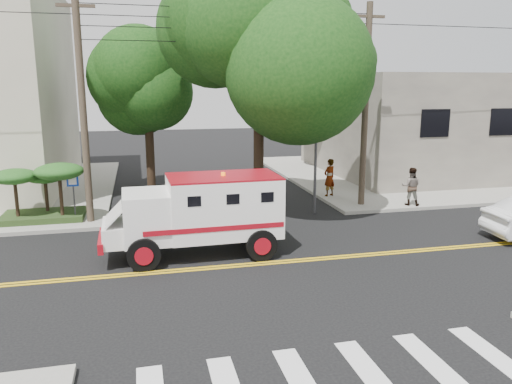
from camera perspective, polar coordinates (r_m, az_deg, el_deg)
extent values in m
plane|color=black|center=(15.89, 0.58, -8.20)|extent=(100.00, 100.00, 0.00)
cube|color=gray|center=(33.23, 17.83, 2.09)|extent=(17.00, 17.00, 0.15)
cube|color=#675F58|center=(34.08, 19.91, 7.41)|extent=(14.00, 12.00, 6.00)
cylinder|color=#382D23|center=(20.58, -19.16, 8.62)|extent=(0.28, 0.28, 9.00)
cylinder|color=#382D23|center=(22.93, 12.38, 9.29)|extent=(0.28, 0.28, 9.00)
cylinder|color=black|center=(21.67, 0.30, 6.77)|extent=(0.44, 0.44, 7.00)
sphere|color=#0E340E|center=(21.63, 0.31, 16.04)|extent=(5.32, 5.32, 5.32)
sphere|color=#0E340E|center=(21.24, 3.96, 17.63)|extent=(4.56, 4.56, 4.56)
cylinder|color=black|center=(26.61, -12.08, 5.98)|extent=(0.44, 0.44, 5.60)
sphere|color=#0E340E|center=(26.47, -12.35, 12.01)|extent=(3.92, 3.92, 3.92)
sphere|color=#0E340E|center=(25.95, -10.46, 13.02)|extent=(3.36, 3.36, 3.36)
cylinder|color=black|center=(32.88, 8.34, 7.54)|extent=(0.44, 0.44, 5.95)
sphere|color=#0E340E|center=(32.78, 8.50, 12.73)|extent=(4.20, 4.20, 4.20)
sphere|color=#0E340E|center=(32.58, 10.44, 13.46)|extent=(3.60, 3.60, 3.60)
cylinder|color=#3F3F42|center=(21.70, 6.78, 2.16)|extent=(0.12, 0.12, 3.60)
imported|color=#3F3F42|center=(21.51, 6.87, 5.70)|extent=(0.15, 0.18, 0.90)
cylinder|color=#3F3F42|center=(21.31, -20.06, -0.88)|extent=(0.06, 0.06, 2.00)
cube|color=#0C33A5|center=(21.09, -20.23, 1.20)|extent=(0.45, 0.03, 0.45)
cube|color=#1E3314|center=(22.24, -23.08, -2.53)|extent=(3.20, 2.00, 0.24)
cylinder|color=black|center=(21.94, -25.71, -0.59)|extent=(0.14, 0.14, 1.52)
ellipsoid|color=#194A16|center=(21.79, -25.91, 1.61)|extent=(1.73, 1.73, 0.60)
cylinder|color=black|center=(22.44, -22.83, -0.29)|extent=(0.14, 0.14, 1.36)
ellipsoid|color=#194A16|center=(22.30, -22.99, 1.63)|extent=(1.55, 1.55, 0.54)
cylinder|color=black|center=(21.42, -21.40, -0.28)|extent=(0.14, 0.14, 1.68)
ellipsoid|color=#194A16|center=(21.26, -21.60, 2.21)|extent=(1.91, 1.91, 0.66)
cube|color=white|center=(16.50, -3.72, -1.61)|extent=(3.64, 2.20, 1.94)
cube|color=white|center=(16.27, -12.35, -2.73)|extent=(1.52, 2.06, 1.57)
cube|color=black|center=(16.17, -14.96, -1.44)|extent=(0.09, 1.57, 0.65)
cube|color=white|center=(16.39, -15.67, -4.47)|extent=(0.87, 1.86, 0.65)
cube|color=maroon|center=(16.48, -17.23, -5.32)|extent=(0.21, 1.98, 0.32)
cube|color=maroon|center=(16.29, -3.77, 1.80)|extent=(3.64, 2.20, 0.06)
cylinder|color=black|center=(15.54, -12.71, -7.00)|extent=(1.02, 0.32, 1.01)
cylinder|color=black|center=(17.51, -12.98, -4.84)|extent=(1.02, 0.32, 1.01)
cylinder|color=black|center=(16.06, 0.62, -6.07)|extent=(1.02, 0.32, 1.01)
cylinder|color=black|center=(17.97, -1.13, -4.09)|extent=(1.02, 0.32, 1.01)
imported|color=gray|center=(24.81, 8.38, 1.66)|extent=(0.79, 0.68, 1.85)
imported|color=gray|center=(23.72, 17.29, 0.62)|extent=(1.05, 0.98, 1.73)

